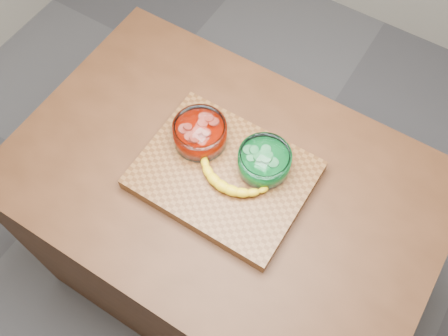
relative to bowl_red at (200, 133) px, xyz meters
The scene contains 6 objects.
ground 0.98m from the bowl_red, 24.69° to the right, with size 3.50×3.50×0.00m, color slate.
counter 0.54m from the bowl_red, 24.69° to the right, with size 1.20×0.80×0.90m, color #4B2A16.
cutting_board 0.13m from the bowl_red, 24.69° to the right, with size 0.45×0.35×0.04m, color brown.
bowl_red is the anchor object (origin of this frame).
bowl_green 0.19m from the bowl_red, ahead, with size 0.14×0.14×0.07m.
banana 0.15m from the bowl_red, 26.96° to the right, with size 0.24×0.11×0.03m, color yellow, non-canonical shape.
Camera 1 is at (0.34, -0.54, 2.12)m, focal length 40.00 mm.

